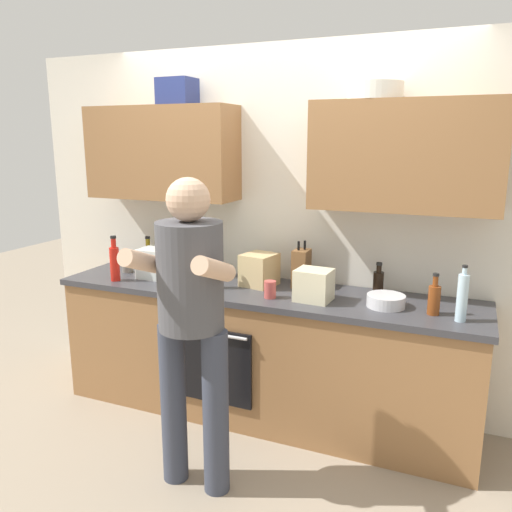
% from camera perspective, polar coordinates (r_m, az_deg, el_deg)
% --- Properties ---
extents(ground_plane, '(12.00, 12.00, 0.00)m').
position_cam_1_polar(ground_plane, '(3.78, 0.59, -16.93)').
color(ground_plane, gray).
extents(back_wall_unit, '(4.00, 0.38, 2.50)m').
position_cam_1_polar(back_wall_unit, '(3.56, 2.35, 6.61)').
color(back_wall_unit, silver).
rests_on(back_wall_unit, ground).
extents(counter, '(2.84, 0.67, 0.90)m').
position_cam_1_polar(counter, '(3.57, 0.59, -10.65)').
color(counter, olive).
rests_on(counter, ground).
extents(person_standing, '(0.49, 0.45, 1.69)m').
position_cam_1_polar(person_standing, '(2.69, -7.20, -6.14)').
color(person_standing, '#383D4C').
rests_on(person_standing, ground).
extents(bottle_wine, '(0.07, 0.07, 0.23)m').
position_cam_1_polar(bottle_wine, '(3.80, -5.66, -0.60)').
color(bottle_wine, '#471419').
rests_on(bottle_wine, counter).
extents(bottle_oil, '(0.07, 0.07, 0.25)m').
position_cam_1_polar(bottle_oil, '(4.04, -11.79, 0.02)').
color(bottle_oil, olive).
rests_on(bottle_oil, counter).
extents(bottle_soy, '(0.07, 0.07, 0.21)m').
position_cam_1_polar(bottle_soy, '(3.40, 13.35, -2.75)').
color(bottle_soy, black).
rests_on(bottle_soy, counter).
extents(bottle_soda, '(0.07, 0.07, 0.35)m').
position_cam_1_polar(bottle_soda, '(3.44, -5.61, -1.11)').
color(bottle_soda, '#198C33').
rests_on(bottle_soda, counter).
extents(bottle_hotsauce, '(0.07, 0.07, 0.32)m').
position_cam_1_polar(bottle_hotsauce, '(3.74, -15.34, -0.64)').
color(bottle_hotsauce, red).
rests_on(bottle_hotsauce, counter).
extents(bottle_vinegar, '(0.07, 0.07, 0.24)m').
position_cam_1_polar(bottle_vinegar, '(3.09, 19.07, -4.47)').
color(bottle_vinegar, brown).
rests_on(bottle_vinegar, counter).
extents(bottle_water, '(0.06, 0.06, 0.32)m').
position_cam_1_polar(bottle_water, '(3.02, 21.81, -4.23)').
color(bottle_water, silver).
rests_on(bottle_water, counter).
extents(cup_ceramic, '(0.08, 0.08, 0.11)m').
position_cam_1_polar(cup_ceramic, '(3.24, 1.56, -3.71)').
color(cup_ceramic, '#BF4C47').
rests_on(cup_ceramic, counter).
extents(cup_stoneware, '(0.08, 0.08, 0.09)m').
position_cam_1_polar(cup_stoneware, '(3.97, -14.00, -1.10)').
color(cup_stoneware, slate).
rests_on(cup_stoneware, counter).
extents(cup_coffee, '(0.07, 0.07, 0.09)m').
position_cam_1_polar(cup_coffee, '(3.47, -7.80, -2.83)').
color(cup_coffee, white).
rests_on(cup_coffee, counter).
extents(mixing_bowl, '(0.23, 0.23, 0.07)m').
position_cam_1_polar(mixing_bowl, '(3.17, 14.15, -4.82)').
color(mixing_bowl, silver).
rests_on(mixing_bowl, counter).
extents(knife_block, '(0.10, 0.14, 0.31)m').
position_cam_1_polar(knife_block, '(3.47, 5.02, -1.35)').
color(knife_block, brown).
rests_on(knife_block, counter).
extents(grocery_bag_rice, '(0.22, 0.20, 0.20)m').
position_cam_1_polar(grocery_bag_rice, '(3.19, 6.40, -3.21)').
color(grocery_bag_rice, beige).
rests_on(grocery_bag_rice, counter).
extents(grocery_bag_bread, '(0.24, 0.25, 0.22)m').
position_cam_1_polar(grocery_bag_bread, '(3.50, 0.37, -1.52)').
color(grocery_bag_bread, tan).
rests_on(grocery_bag_bread, counter).
extents(grocery_bag_produce, '(0.23, 0.18, 0.21)m').
position_cam_1_polar(grocery_bag_produce, '(3.75, -11.04, -0.81)').
color(grocery_bag_produce, silver).
rests_on(grocery_bag_produce, counter).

